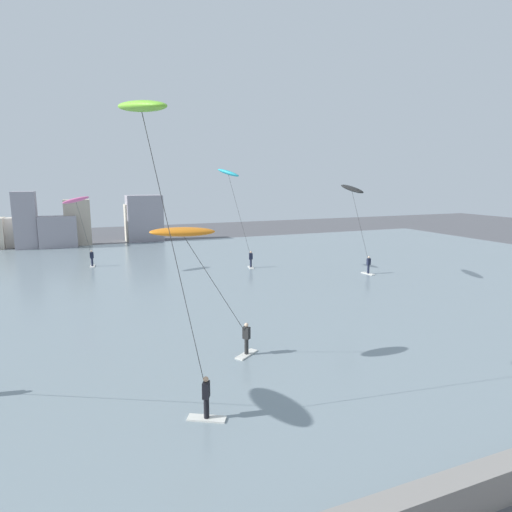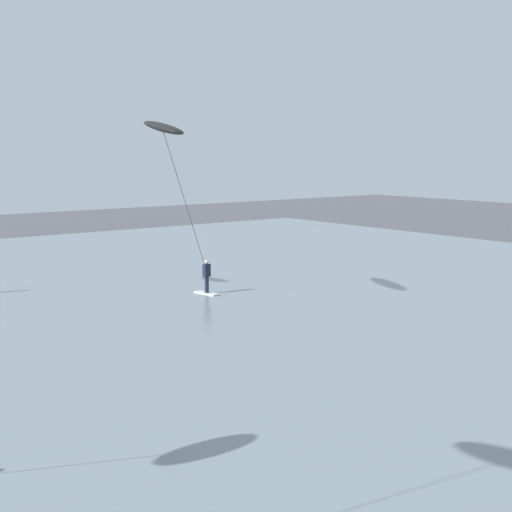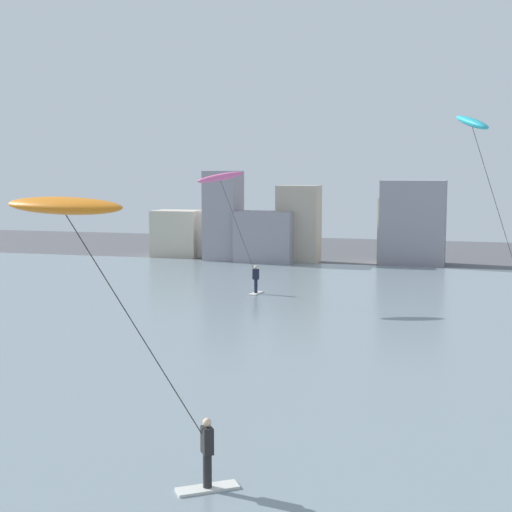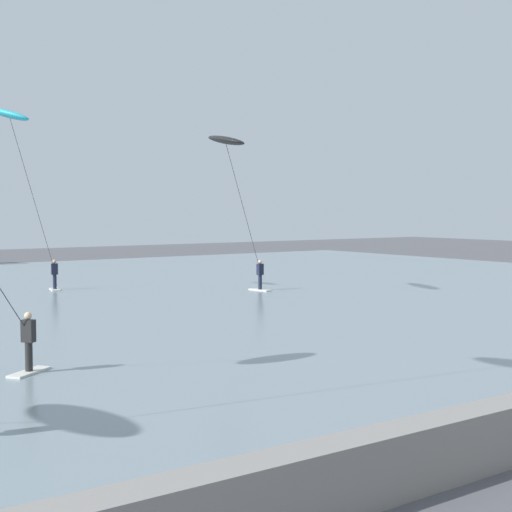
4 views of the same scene
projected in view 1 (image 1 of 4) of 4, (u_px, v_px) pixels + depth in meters
The scene contains 7 objects.
water_bay at pixel (225, 282), 36.49m from camera, with size 84.00×52.00×0.10m, color gray.
far_shore_buildings at pixel (83, 224), 57.23m from camera, with size 23.60×5.37×7.15m.
kitesurfer_cyan at pixel (232, 186), 39.01m from camera, with size 3.95×3.16×9.67m.
kitesurfer_orange at pixel (191, 246), 18.84m from camera, with size 5.25×1.62×6.59m.
kitesurfer_lime at pixel (149, 143), 14.10m from camera, with size 3.32×3.07×11.23m.
kitesurfer_black at pixel (353, 195), 35.87m from camera, with size 4.35×4.06×8.30m.
kitesurfer_pink at pixel (78, 209), 38.85m from camera, with size 2.66×4.82×7.20m.
Camera 1 is at (-10.97, -2.71, 8.67)m, focal length 30.20 mm.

